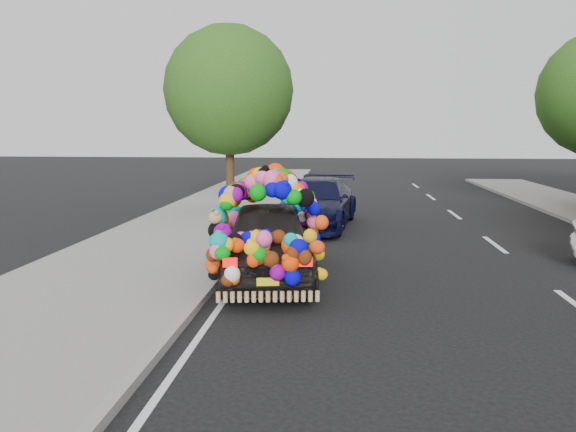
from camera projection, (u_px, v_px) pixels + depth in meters
name	position (u px, v px, depth m)	size (l,w,h in m)	color
ground	(348.00, 302.00, 9.03)	(100.00, 100.00, 0.00)	black
sidewalk	(91.00, 291.00, 9.42)	(4.00, 60.00, 0.12)	gray
kerb	(205.00, 294.00, 9.24)	(0.15, 60.00, 0.13)	gray
tree_near_sidewalk	(229.00, 91.00, 18.14)	(4.20, 4.20, 6.13)	#332114
plush_art_car	(268.00, 222.00, 10.43)	(2.57, 4.55, 2.06)	black
navy_sedan	(317.00, 203.00, 16.14)	(1.93, 4.75, 1.38)	black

